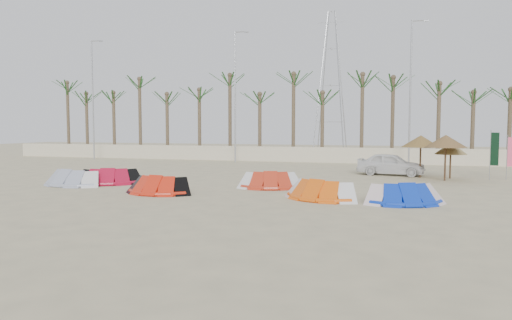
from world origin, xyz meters
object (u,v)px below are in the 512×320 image
(kite_grey, at_px, (75,177))
(kite_red_mid, at_px, (161,184))
(car, at_px, (391,164))
(kite_red_right, at_px, (272,179))
(kite_orange, at_px, (320,189))
(parasol_left, at_px, (421,141))
(parasol_right, at_px, (451,148))
(kite_red_left, at_px, (112,176))
(kite_blue, at_px, (405,193))
(parasol_mid, at_px, (446,141))

(kite_grey, xyz_separation_m, kite_red_mid, (5.75, -1.41, -0.00))
(car, bearing_deg, kite_red_right, 153.38)
(kite_orange, relative_size, parasol_left, 1.43)
(car, bearing_deg, parasol_right, -95.55)
(kite_grey, xyz_separation_m, car, (15.76, 9.67, 0.28))
(kite_red_left, height_order, parasol_right, parasol_right)
(kite_red_left, xyz_separation_m, car, (14.23, 8.60, 0.28))
(kite_orange, height_order, kite_blue, same)
(kite_red_right, height_order, car, car)
(kite_blue, xyz_separation_m, car, (-0.57, 10.81, 0.28))
(car, bearing_deg, kite_grey, 130.61)
(kite_red_mid, distance_m, parasol_mid, 15.77)
(kite_red_mid, relative_size, parasol_mid, 1.22)
(kite_red_left, bearing_deg, parasol_left, 25.86)
(parasol_mid, height_order, parasol_right, parasol_mid)
(kite_red_left, relative_size, car, 0.92)
(kite_grey, distance_m, parasol_mid, 20.19)
(parasol_right, bearing_deg, parasol_mid, -107.60)
(parasol_mid, bearing_deg, parasol_right, 72.40)
(kite_red_right, bearing_deg, kite_orange, -44.55)
(kite_red_left, distance_m, parasol_mid, 18.38)
(kite_orange, height_order, car, car)
(kite_red_right, height_order, parasol_mid, parasol_mid)
(kite_orange, xyz_separation_m, kite_blue, (3.40, -0.22, -0.00))
(parasol_left, xyz_separation_m, parasol_mid, (1.24, -1.32, 0.05))
(kite_grey, distance_m, car, 18.49)
(parasol_left, xyz_separation_m, car, (-1.67, 0.89, -1.47))
(kite_red_mid, relative_size, kite_orange, 0.87)
(parasol_left, xyz_separation_m, parasol_right, (1.66, 0.01, -0.40))
(kite_red_mid, relative_size, parasol_left, 1.25)
(kite_red_mid, height_order, car, car)
(kite_grey, height_order, kite_orange, same)
(kite_grey, height_order, kite_red_left, same)
(parasol_left, height_order, parasol_right, parasol_left)
(kite_orange, xyz_separation_m, parasol_left, (4.50, 9.71, 1.75))
(kite_red_mid, relative_size, car, 0.77)
(kite_orange, relative_size, parasol_mid, 1.40)
(kite_red_mid, bearing_deg, parasol_left, 41.08)
(parasol_right, bearing_deg, kite_red_mid, -142.60)
(car, bearing_deg, kite_blue, -167.89)
(kite_red_mid, height_order, parasol_mid, parasol_mid)
(kite_red_right, bearing_deg, parasol_mid, 33.37)
(kite_red_right, distance_m, parasol_mid, 10.38)
(kite_red_left, distance_m, car, 16.63)
(kite_orange, xyz_separation_m, car, (2.83, 10.59, 0.28))
(kite_orange, height_order, parasol_mid, parasol_mid)
(parasol_mid, bearing_deg, kite_red_left, -159.56)
(kite_blue, bearing_deg, car, 93.02)
(kite_red_left, height_order, kite_red_right, same)
(kite_red_mid, height_order, kite_red_right, same)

